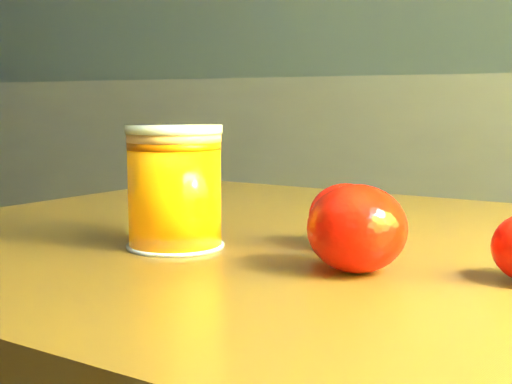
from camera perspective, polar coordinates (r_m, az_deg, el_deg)
The scene contains 5 objects.
kitchen_counter at distance 2.11m, azimuth 0.98°, elevation -3.48°, with size 3.15×0.60×0.90m, color #47474B.
table at distance 0.65m, azimuth 10.54°, elevation -12.40°, with size 1.00×0.74×0.72m.
juice_glass at distance 0.61m, azimuth -6.52°, elevation 0.36°, with size 0.08×0.08×0.10m.
orange_front at distance 0.61m, azimuth 7.19°, elevation -1.91°, with size 0.06×0.06×0.06m, color red.
orange_extra at distance 0.53m, azimuth 8.08°, elevation -2.92°, with size 0.07×0.07×0.06m, color red.
Camera 1 is at (1.00, -0.37, 0.84)m, focal length 50.00 mm.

